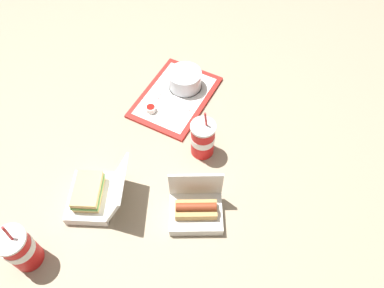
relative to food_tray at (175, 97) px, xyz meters
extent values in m
plane|color=gray|center=(-0.25, -0.11, -0.01)|extent=(3.20, 3.20, 0.00)
cube|color=red|center=(0.00, 0.00, 0.00)|extent=(0.42, 0.34, 0.01)
cube|color=white|center=(0.00, 0.00, 0.01)|extent=(0.37, 0.29, 0.00)
cylinder|color=black|center=(0.06, -0.03, 0.01)|extent=(0.14, 0.14, 0.01)
cylinder|color=#512D19|center=(0.06, -0.03, 0.04)|extent=(0.10, 0.10, 0.05)
cylinder|color=silver|center=(0.06, -0.03, 0.05)|extent=(0.14, 0.14, 0.07)
cylinder|color=white|center=(-0.10, 0.07, 0.02)|extent=(0.04, 0.04, 0.02)
cylinder|color=#9E140F|center=(-0.10, 0.07, 0.03)|extent=(0.03, 0.03, 0.01)
cube|color=white|center=(0.00, -0.05, 0.01)|extent=(0.13, 0.13, 0.00)
cube|color=white|center=(0.02, 0.06, 0.01)|extent=(0.11, 0.02, 0.00)
cube|color=white|center=(-0.49, -0.20, 0.01)|extent=(0.17, 0.20, 0.04)
cube|color=white|center=(-0.43, -0.19, 0.10)|extent=(0.06, 0.17, 0.13)
cube|color=tan|center=(-0.49, -0.20, 0.05)|extent=(0.09, 0.15, 0.03)
cylinder|color=brown|center=(-0.49, -0.20, 0.07)|extent=(0.06, 0.13, 0.03)
cylinder|color=yellow|center=(-0.49, -0.20, 0.08)|extent=(0.03, 0.11, 0.01)
cube|color=white|center=(-0.52, 0.16, 0.01)|extent=(0.21, 0.17, 0.04)
cube|color=white|center=(-0.50, 0.05, 0.10)|extent=(0.20, 0.10, 0.13)
cube|color=#DBB770|center=(-0.52, 0.16, 0.04)|extent=(0.14, 0.11, 0.02)
cube|color=#4C933D|center=(-0.52, 0.16, 0.06)|extent=(0.15, 0.11, 0.01)
cube|color=#DBB770|center=(-0.52, 0.16, 0.08)|extent=(0.14, 0.11, 0.02)
cylinder|color=red|center=(-0.23, -0.17, 0.07)|extent=(0.09, 0.09, 0.14)
cylinder|color=white|center=(-0.23, -0.17, 0.08)|extent=(0.09, 0.09, 0.03)
cylinder|color=white|center=(-0.23, -0.17, 0.14)|extent=(0.09, 0.09, 0.01)
cylinder|color=red|center=(-0.22, -0.17, 0.18)|extent=(0.01, 0.02, 0.06)
cylinder|color=red|center=(-0.75, 0.27, 0.07)|extent=(0.09, 0.09, 0.16)
cylinder|color=white|center=(-0.75, 0.27, 0.10)|extent=(0.09, 0.09, 0.04)
cylinder|color=white|center=(-0.75, 0.27, 0.16)|extent=(0.09, 0.09, 0.01)
cylinder|color=red|center=(-0.74, 0.26, 0.19)|extent=(0.02, 0.02, 0.06)
camera|label=1|loc=(-0.99, -0.31, 1.16)|focal=35.00mm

